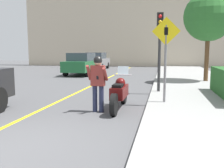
{
  "coord_description": "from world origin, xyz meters",
  "views": [
    {
      "loc": [
        3.1,
        -4.02,
        1.8
      ],
      "look_at": [
        1.49,
        3.75,
        0.76
      ],
      "focal_mm": 40.0,
      "sensor_mm": 36.0,
      "label": 1
    }
  ],
  "objects_px": {
    "person_biker": "(98,78)",
    "crossing_sign": "(166,52)",
    "traffic_light": "(160,37)",
    "street_tree": "(209,17)",
    "motorcycle": "(119,93)",
    "parked_car_green": "(82,64)",
    "parked_car_grey": "(97,61)"
  },
  "relations": [
    {
      "from": "traffic_light",
      "to": "crossing_sign",
      "type": "bearing_deg",
      "value": -83.94
    },
    {
      "from": "traffic_light",
      "to": "person_biker",
      "type": "bearing_deg",
      "value": -116.05
    },
    {
      "from": "crossing_sign",
      "to": "parked_car_green",
      "type": "distance_m",
      "value": 11.68
    },
    {
      "from": "parked_car_green",
      "to": "parked_car_grey",
      "type": "xyz_separation_m",
      "value": [
        -0.51,
        6.16,
        0.0
      ]
    },
    {
      "from": "traffic_light",
      "to": "parked_car_green",
      "type": "xyz_separation_m",
      "value": [
        -5.93,
        7.63,
        -1.54
      ]
    },
    {
      "from": "person_biker",
      "to": "parked_car_grey",
      "type": "height_order",
      "value": "parked_car_grey"
    },
    {
      "from": "street_tree",
      "to": "parked_car_grey",
      "type": "bearing_deg",
      "value": 133.56
    },
    {
      "from": "traffic_light",
      "to": "street_tree",
      "type": "xyz_separation_m",
      "value": [
        2.54,
        4.33,
        1.3
      ]
    },
    {
      "from": "motorcycle",
      "to": "street_tree",
      "type": "xyz_separation_m",
      "value": [
        3.69,
        7.3,
        3.18
      ]
    },
    {
      "from": "person_biker",
      "to": "parked_car_green",
      "type": "xyz_separation_m",
      "value": [
        -4.23,
        11.11,
        -0.16
      ]
    },
    {
      "from": "crossing_sign",
      "to": "parked_car_grey",
      "type": "bearing_deg",
      "value": 112.64
    },
    {
      "from": "traffic_light",
      "to": "parked_car_grey",
      "type": "xyz_separation_m",
      "value": [
        -6.45,
        13.79,
        -1.54
      ]
    },
    {
      "from": "motorcycle",
      "to": "parked_car_grey",
      "type": "bearing_deg",
      "value": 107.56
    },
    {
      "from": "person_biker",
      "to": "crossing_sign",
      "type": "height_order",
      "value": "crossing_sign"
    },
    {
      "from": "crossing_sign",
      "to": "traffic_light",
      "type": "bearing_deg",
      "value": 96.06
    },
    {
      "from": "motorcycle",
      "to": "parked_car_green",
      "type": "bearing_deg",
      "value": 114.31
    },
    {
      "from": "person_biker",
      "to": "street_tree",
      "type": "xyz_separation_m",
      "value": [
        4.25,
        7.81,
        2.68
      ]
    },
    {
      "from": "motorcycle",
      "to": "street_tree",
      "type": "relative_size",
      "value": 0.49
    },
    {
      "from": "parked_car_grey",
      "to": "motorcycle",
      "type": "bearing_deg",
      "value": -72.44
    },
    {
      "from": "traffic_light",
      "to": "street_tree",
      "type": "bearing_deg",
      "value": 59.57
    },
    {
      "from": "crossing_sign",
      "to": "parked_car_green",
      "type": "bearing_deg",
      "value": 122.02
    },
    {
      "from": "street_tree",
      "to": "person_biker",
      "type": "bearing_deg",
      "value": -118.52
    },
    {
      "from": "person_biker",
      "to": "parked_car_green",
      "type": "distance_m",
      "value": 11.89
    },
    {
      "from": "person_biker",
      "to": "crossing_sign",
      "type": "bearing_deg",
      "value": 32.66
    },
    {
      "from": "motorcycle",
      "to": "crossing_sign",
      "type": "distance_m",
      "value": 2.02
    },
    {
      "from": "traffic_light",
      "to": "street_tree",
      "type": "height_order",
      "value": "street_tree"
    },
    {
      "from": "person_biker",
      "to": "traffic_light",
      "type": "relative_size",
      "value": 0.52
    },
    {
      "from": "person_biker",
      "to": "crossing_sign",
      "type": "relative_size",
      "value": 0.6
    },
    {
      "from": "street_tree",
      "to": "parked_car_grey",
      "type": "height_order",
      "value": "street_tree"
    },
    {
      "from": "traffic_light",
      "to": "parked_car_green",
      "type": "relative_size",
      "value": 0.77
    },
    {
      "from": "crossing_sign",
      "to": "person_biker",
      "type": "bearing_deg",
      "value": -147.34
    },
    {
      "from": "traffic_light",
      "to": "parked_car_grey",
      "type": "bearing_deg",
      "value": 115.06
    }
  ]
}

